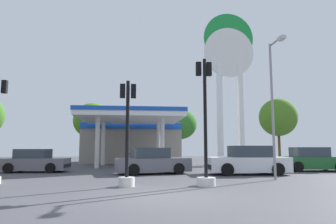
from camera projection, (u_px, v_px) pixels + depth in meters
ground_plane at (162, 196)px, 9.26m from camera, size 90.00×90.00×0.00m
gas_station at (132, 140)px, 30.34m from camera, size 9.65×13.62×4.42m
station_pole_sign at (229, 65)px, 27.54m from camera, size 4.63×0.56×13.94m
car_0 at (152, 162)px, 17.40m from camera, size 4.45×2.57×1.50m
car_1 at (35, 162)px, 18.64m from camera, size 4.06×2.00×1.42m
car_2 at (247, 161)px, 17.04m from camera, size 4.57×2.20×1.61m
car_3 at (311, 160)px, 19.53m from camera, size 4.43×2.26×1.53m
traffic_signal_1 at (205, 140)px, 12.14m from camera, size 0.74×0.74×5.16m
traffic_signal_2 at (127, 145)px, 11.86m from camera, size 0.65×0.67×4.17m
tree_1 at (93, 121)px, 32.54m from camera, size 4.20×4.20×6.35m
tree_2 at (179, 124)px, 34.90m from camera, size 4.06×4.06×5.98m
tree_3 at (278, 117)px, 36.58m from camera, size 4.53×4.53×7.50m
corner_streetlamp at (274, 95)px, 14.33m from camera, size 0.24×1.48×6.60m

